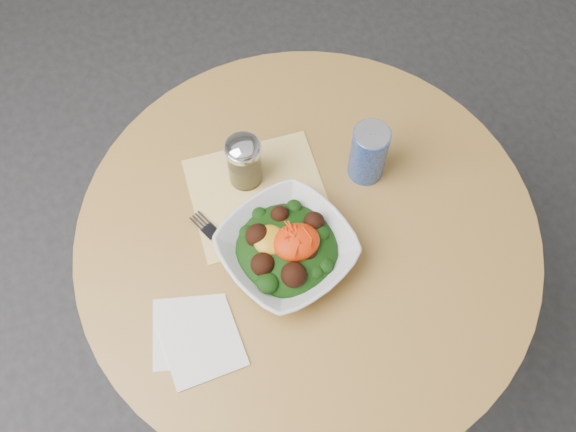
{
  "coord_description": "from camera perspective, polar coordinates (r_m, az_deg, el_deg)",
  "views": [
    {
      "loc": [
        -0.21,
        -0.48,
        1.87
      ],
      "look_at": [
        -0.03,
        0.02,
        0.81
      ],
      "focal_mm": 40.0,
      "sensor_mm": 36.0,
      "label": 1
    }
  ],
  "objects": [
    {
      "name": "cloth_napkin",
      "position": [
        1.27,
        -2.66,
        1.9
      ],
      "size": [
        0.27,
        0.25,
        0.0
      ],
      "primitive_type": "cube",
      "rotation": [
        0.0,
        0.0,
        -0.05
      ],
      "color": "#F6AA0C",
      "rests_on": "table"
    },
    {
      "name": "table",
      "position": [
        1.42,
        1.55,
        -4.86
      ],
      "size": [
        0.9,
        0.9,
        0.75
      ],
      "color": "black",
      "rests_on": "ground"
    },
    {
      "name": "beverage_can",
      "position": [
        1.25,
        7.16,
        5.59
      ],
      "size": [
        0.07,
        0.07,
        0.14
      ],
      "color": "navy",
      "rests_on": "table"
    },
    {
      "name": "ground",
      "position": [
        1.94,
        1.15,
        -10.88
      ],
      "size": [
        6.0,
        6.0,
        0.0
      ],
      "primitive_type": "plane",
      "color": "#2A2B2D",
      "rests_on": "ground"
    },
    {
      "name": "paper_napkins",
      "position": [
        1.17,
        -8.16,
        -10.65
      ],
      "size": [
        0.16,
        0.18,
        0.0
      ],
      "color": "white",
      "rests_on": "table"
    },
    {
      "name": "spice_shaker",
      "position": [
        1.24,
        -3.92,
        4.86
      ],
      "size": [
        0.07,
        0.07,
        0.13
      ],
      "color": "silver",
      "rests_on": "table"
    },
    {
      "name": "salad_bowl",
      "position": [
        1.19,
        -0.1,
        -2.9
      ],
      "size": [
        0.3,
        0.3,
        0.09
      ],
      "color": "silver",
      "rests_on": "table"
    },
    {
      "name": "fork",
      "position": [
        1.22,
        -5.65,
        -2.74
      ],
      "size": [
        0.1,
        0.19,
        0.0
      ],
      "color": "black",
      "rests_on": "table"
    }
  ]
}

